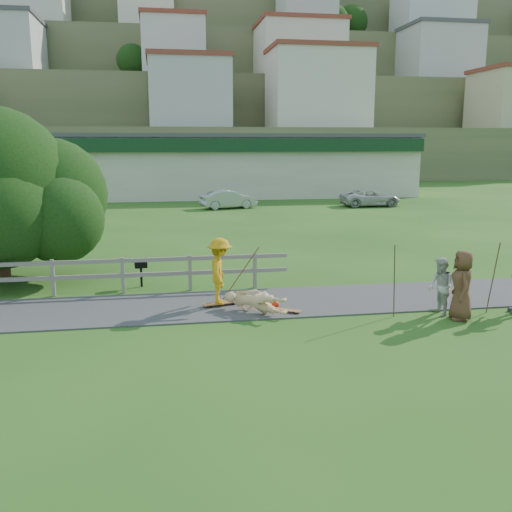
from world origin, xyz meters
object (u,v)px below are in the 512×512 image
at_px(spectator_a, 441,287).
at_px(spectator_c, 462,285).
at_px(skater_fallen, 255,302).
at_px(bbq, 141,274).
at_px(car_silver, 228,199).
at_px(skater_rider, 220,275).
at_px(car_white, 371,198).

xyz_separation_m(spectator_a, spectator_c, (0.35, -0.43, 0.13)).
xyz_separation_m(skater_fallen, spectator_a, (4.74, -0.92, 0.43)).
xyz_separation_m(spectator_c, bbq, (-8.14, 4.76, -0.49)).
bearing_deg(spectator_c, skater_fallen, -88.03).
relative_size(spectator_a, car_silver, 0.40).
distance_m(skater_rider, spectator_c, 6.31).
height_order(skater_fallen, spectator_a, spectator_a).
bearing_deg(skater_fallen, skater_rider, 89.96).
bearing_deg(car_white, skater_fallen, 151.04).
bearing_deg(car_silver, spectator_a, 173.04).
height_order(car_silver, car_white, car_silver).
xyz_separation_m(skater_rider, spectator_a, (5.58, -1.71, -0.15)).
height_order(spectator_c, car_white, spectator_c).
bearing_deg(car_white, spectator_a, 161.38).
relative_size(spectator_a, bbq, 1.88).
distance_m(car_white, bbq, 25.48).
xyz_separation_m(spectator_a, bbq, (-7.79, 4.33, -0.36)).
distance_m(skater_rider, skater_fallen, 1.29).
distance_m(skater_rider, bbq, 3.46).
bearing_deg(bbq, skater_fallen, -55.33).
bearing_deg(spectator_a, bbq, -120.93).
distance_m(spectator_a, car_white, 25.84).
bearing_deg(car_white, skater_rider, 148.64).
relative_size(skater_fallen, spectator_a, 1.20).
height_order(skater_rider, spectator_c, skater_rider).
relative_size(skater_fallen, bbq, 2.25).
xyz_separation_m(skater_fallen, car_white, (12.21, 23.82, 0.25)).
bearing_deg(bbq, car_silver, 68.82).
bearing_deg(car_white, car_silver, 86.15).
xyz_separation_m(skater_rider, bbq, (-2.20, 2.62, -0.50)).
xyz_separation_m(spectator_c, car_white, (7.12, 25.17, -0.31)).
height_order(skater_rider, skater_fallen, skater_rider).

